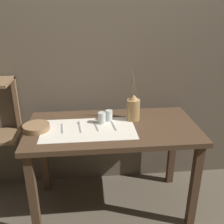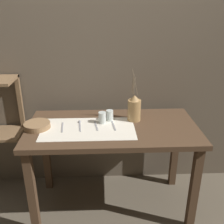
% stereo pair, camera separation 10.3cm
% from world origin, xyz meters
% --- Properties ---
extents(ground_plane, '(12.00, 12.00, 0.00)m').
position_xyz_m(ground_plane, '(0.00, 0.00, 0.00)').
color(ground_plane, brown).
extents(stone_wall_back, '(7.00, 0.06, 2.40)m').
position_xyz_m(stone_wall_back, '(0.00, 0.45, 1.20)').
color(stone_wall_back, brown).
rests_on(stone_wall_back, ground_plane).
extents(wooden_table, '(1.34, 0.68, 0.79)m').
position_xyz_m(wooden_table, '(0.00, 0.00, 0.68)').
color(wooden_table, '#4C3523').
rests_on(wooden_table, ground_plane).
extents(linen_cloth, '(0.71, 0.39, 0.00)m').
position_xyz_m(linen_cloth, '(-0.19, -0.04, 0.79)').
color(linen_cloth, silver).
rests_on(linen_cloth, wooden_table).
extents(pitcher_with_flowers, '(0.11, 0.11, 0.43)m').
position_xyz_m(pitcher_with_flowers, '(0.18, 0.10, 0.89)').
color(pitcher_with_flowers, '#A87F4C').
rests_on(pitcher_with_flowers, wooden_table).
extents(wooden_bowl, '(0.20, 0.20, 0.04)m').
position_xyz_m(wooden_bowl, '(-0.58, -0.01, 0.81)').
color(wooden_bowl, '#8E6B47').
rests_on(wooden_bowl, wooden_table).
extents(glass_tumbler_near, '(0.06, 0.06, 0.09)m').
position_xyz_m(glass_tumbler_near, '(-0.08, 0.06, 0.84)').
color(glass_tumbler_near, silver).
rests_on(glass_tumbler_near, wooden_table).
extents(glass_tumbler_far, '(0.06, 0.06, 0.09)m').
position_xyz_m(glass_tumbler_far, '(-0.02, 0.10, 0.83)').
color(glass_tumbler_far, silver).
rests_on(glass_tumbler_far, wooden_table).
extents(fork_inner, '(0.03, 0.17, 0.00)m').
position_xyz_m(fork_inner, '(-0.39, -0.01, 0.79)').
color(fork_inner, '#939399').
rests_on(fork_inner, wooden_table).
extents(spoon_inner, '(0.03, 0.18, 0.02)m').
position_xyz_m(spoon_inner, '(-0.26, 0.04, 0.79)').
color(spoon_inner, '#939399').
rests_on(spoon_inner, wooden_table).
extents(fork_outer, '(0.04, 0.17, 0.00)m').
position_xyz_m(fork_outer, '(-0.13, 0.00, 0.79)').
color(fork_outer, '#939399').
rests_on(fork_outer, wooden_table).
extents(knife_center, '(0.03, 0.17, 0.00)m').
position_xyz_m(knife_center, '(0.01, -0.00, 0.79)').
color(knife_center, '#939399').
rests_on(knife_center, wooden_table).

